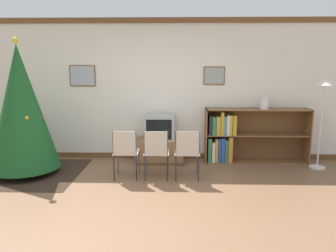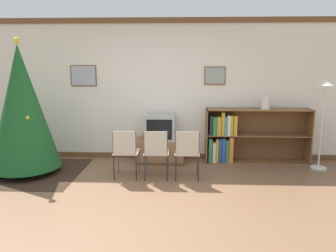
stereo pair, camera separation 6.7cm
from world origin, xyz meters
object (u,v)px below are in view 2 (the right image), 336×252
object	(u,v)px
tv_console	(160,150)
television	(160,127)
folding_chair_center	(156,151)
bookshelf	(238,137)
folding_chair_left	(126,151)
folding_chair_right	(187,152)
standing_lamp	(324,100)
vase	(265,103)
christmas_tree	(22,108)

from	to	relation	value
tv_console	television	bearing A→B (deg)	-90.00
folding_chair_center	bookshelf	size ratio (longest dim) A/B	0.42
television	folding_chair_left	xyz separation A→B (m)	(-0.50, -0.96, -0.21)
folding_chair_right	standing_lamp	bearing A→B (deg)	16.01
television	vase	world-z (taller)	vase
folding_chair_center	bookshelf	distance (m)	1.81
christmas_tree	television	world-z (taller)	christmas_tree
vase	standing_lamp	size ratio (longest dim) A/B	0.14
bookshelf	christmas_tree	bearing A→B (deg)	-167.75
standing_lamp	folding_chair_right	bearing A→B (deg)	-163.99
tv_console	standing_lamp	xyz separation A→B (m)	(2.87, -0.28, 1.01)
folding_chair_right	vase	size ratio (longest dim) A/B	3.70
tv_console	standing_lamp	distance (m)	3.06
tv_console	standing_lamp	size ratio (longest dim) A/B	0.56
tv_console	folding_chair_right	size ratio (longest dim) A/B	1.11
television	standing_lamp	size ratio (longest dim) A/B	0.35
standing_lamp	tv_console	bearing A→B (deg)	174.47
television	folding_chair_left	distance (m)	1.10
television	standing_lamp	world-z (taller)	standing_lamp
christmas_tree	tv_console	size ratio (longest dim) A/B	2.50
folding_chair_right	bookshelf	xyz separation A→B (m)	(0.98, 1.04, 0.02)
tv_console	bookshelf	world-z (taller)	bookshelf
television	bookshelf	xyz separation A→B (m)	(1.47, 0.08, -0.19)
bookshelf	vase	bearing A→B (deg)	-3.77
folding_chair_left	folding_chair_right	size ratio (longest dim) A/B	1.00
television	standing_lamp	distance (m)	2.94
standing_lamp	bookshelf	bearing A→B (deg)	165.56
folding_chair_left	folding_chair_center	world-z (taller)	same
television	tv_console	bearing A→B (deg)	90.00
folding_chair_left	tv_console	bearing A→B (deg)	62.66
tv_console	bookshelf	size ratio (longest dim) A/B	0.47
tv_console	vase	world-z (taller)	vase
christmas_tree	bookshelf	world-z (taller)	christmas_tree
christmas_tree	folding_chair_center	xyz separation A→B (m)	(2.26, -0.23, -0.66)
vase	standing_lamp	xyz separation A→B (m)	(0.92, -0.33, 0.10)
television	bookshelf	size ratio (longest dim) A/B	0.29
folding_chair_right	bookshelf	bearing A→B (deg)	46.76
christmas_tree	folding_chair_left	size ratio (longest dim) A/B	2.77
christmas_tree	vase	size ratio (longest dim) A/B	10.23
tv_console	folding_chair_left	distance (m)	1.11
folding_chair_left	folding_chair_center	bearing A→B (deg)	0.00
christmas_tree	tv_console	distance (m)	2.54
folding_chair_left	vase	distance (m)	2.73
christmas_tree	standing_lamp	size ratio (longest dim) A/B	1.41
tv_console	television	distance (m)	0.46
folding_chair_center	vase	world-z (taller)	vase
folding_chair_left	folding_chair_center	size ratio (longest dim) A/B	1.00
tv_console	bookshelf	xyz separation A→B (m)	(1.47, 0.08, 0.26)
christmas_tree	folding_chair_right	bearing A→B (deg)	-4.77
tv_console	vase	xyz separation A→B (m)	(1.95, 0.05, 0.91)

